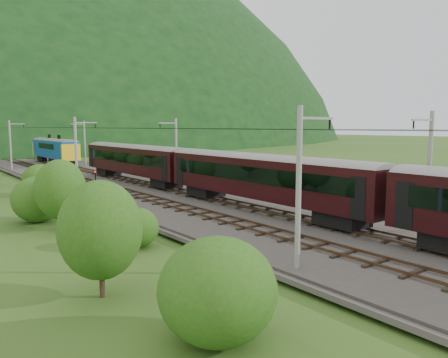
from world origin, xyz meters
TOP-DOWN VIEW (x-y plane):
  - ground at (0.00, 0.00)m, footprint 600.00×600.00m
  - railbed at (0.00, 10.00)m, footprint 14.00×220.00m
  - track_left at (-2.40, 10.00)m, footprint 2.40×220.00m
  - track_right at (2.40, 10.00)m, footprint 2.40×220.00m
  - catenary_left at (-6.12, 32.00)m, footprint 2.54×192.28m
  - catenary_right at (6.12, 32.00)m, footprint 2.54×192.28m
  - overhead_wires at (0.00, 10.00)m, footprint 4.83×198.00m
  - train at (2.40, -0.15)m, footprint 3.15×150.51m
  - hazard_post_near at (-0.13, 64.94)m, footprint 0.16×0.16m
  - hazard_post_far at (0.30, 60.73)m, footprint 0.16×0.16m
  - signal at (-3.26, 34.40)m, footprint 0.21×0.21m
  - vegetation_right at (11.89, 20.55)m, footprint 6.96×105.38m

SIDE VIEW (x-z plane):
  - ground at x=0.00m, z-range 0.00..0.00m
  - railbed at x=0.00m, z-range 0.00..0.30m
  - track_left at x=-2.40m, z-range 0.24..0.51m
  - track_right at x=2.40m, z-range 0.24..0.51m
  - hazard_post_far at x=0.30m, z-range 0.30..1.78m
  - hazard_post_near at x=-0.13m, z-range 0.30..1.81m
  - vegetation_right at x=11.89m, z-range -0.21..2.75m
  - signal at x=-3.26m, z-range 0.46..2.34m
  - train at x=2.40m, z-range 0.96..6.45m
  - catenary_left at x=-6.12m, z-range 0.50..8.50m
  - catenary_right at x=6.12m, z-range 0.50..8.50m
  - overhead_wires at x=0.00m, z-range 7.08..7.12m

